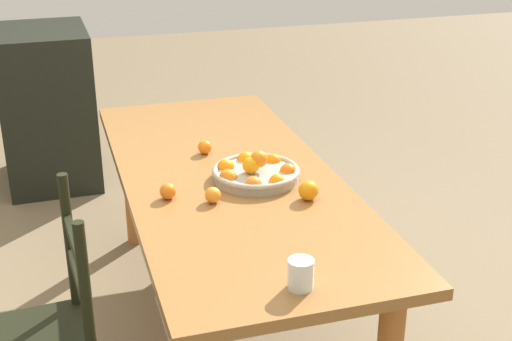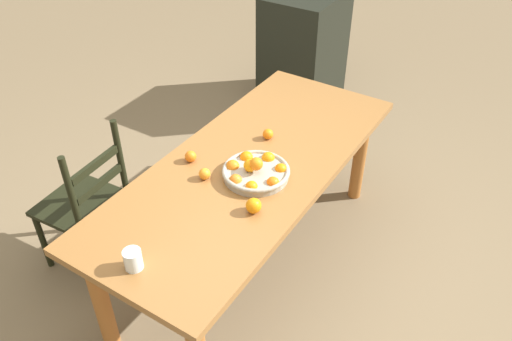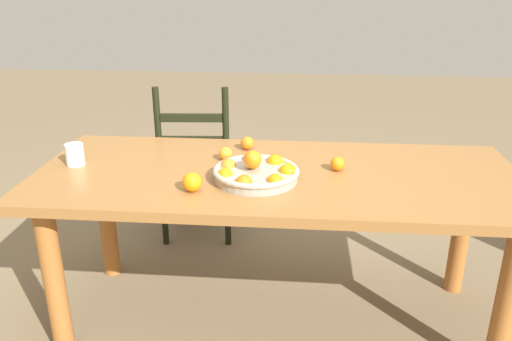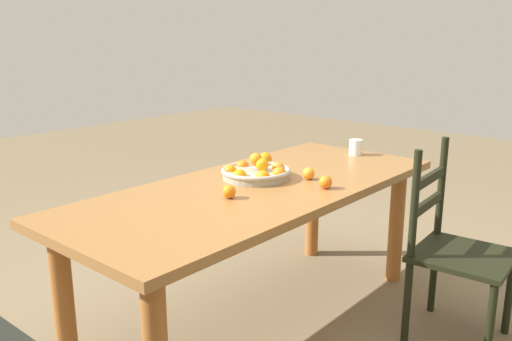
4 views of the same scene
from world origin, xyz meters
TOP-DOWN VIEW (x-y plane):
  - ground_plane at (0.00, 0.00)m, footprint 12.00×12.00m
  - dining_table at (0.00, 0.00)m, footprint 2.03×0.85m
  - chair_near_window at (-0.51, 0.78)m, footprint 0.46×0.46m
  - cabinet at (1.90, 0.68)m, footprint 0.70×0.56m
  - fruit_bowl at (-0.08, -0.09)m, footprint 0.35×0.35m
  - orange_loose_0 at (-0.16, 0.28)m, footprint 0.06×0.06m
  - orange_loose_1 at (-0.24, 0.12)m, footprint 0.06×0.06m
  - orange_loose_2 at (0.25, 0.04)m, footprint 0.06×0.06m
  - orange_loose_3 at (-0.32, -0.23)m, footprint 0.08×0.08m
  - drinking_glass at (-0.88, 0.01)m, footprint 0.08×0.08m

SIDE VIEW (x-z plane):
  - ground_plane at x=0.00m, z-range 0.00..0.00m
  - chair_near_window at x=-0.51m, z-range -0.04..0.91m
  - cabinet at x=1.90m, z-range 0.00..0.98m
  - dining_table at x=0.00m, z-range 0.26..0.99m
  - orange_loose_2 at x=0.25m, z-range 0.73..0.79m
  - orange_loose_1 at x=-0.24m, z-range 0.73..0.79m
  - orange_loose_0 at x=-0.16m, z-range 0.73..0.79m
  - fruit_bowl at x=-0.08m, z-range 0.70..0.83m
  - orange_loose_3 at x=-0.32m, z-range 0.73..0.80m
  - drinking_glass at x=-0.88m, z-range 0.73..0.82m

